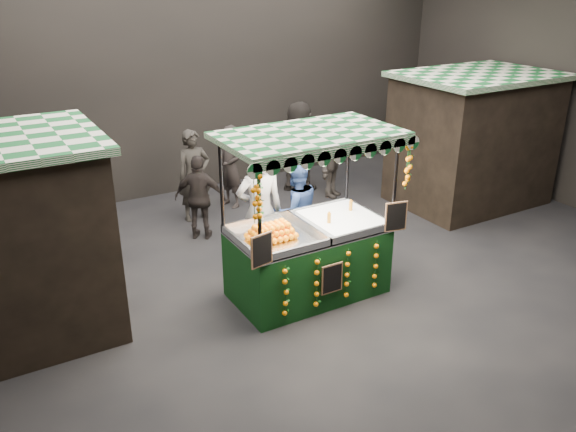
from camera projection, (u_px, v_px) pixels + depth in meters
ground at (328, 284)px, 8.90m from camera, size 12.00×12.00×0.00m
market_hall at (335, 55)px, 7.58m from camera, size 12.10×10.10×5.05m
neighbour_stall_right at (472, 139)px, 11.62m from camera, size 3.00×2.20×2.60m
juice_stall at (310, 248)px, 8.34m from camera, size 2.51×1.48×2.43m
vendor_grey at (260, 211)px, 8.95m from camera, size 0.82×0.63×2.00m
vendor_blue at (296, 211)px, 9.36m from camera, size 0.86×0.69×1.68m
shopper_0 at (194, 176)px, 10.90m from camera, size 0.64×0.42×1.74m
shopper_1 at (424, 149)px, 12.77m from camera, size 0.91×0.80×1.57m
shopper_2 at (200, 198)px, 10.15m from camera, size 0.94×0.81×1.52m
shopper_3 at (335, 157)px, 12.01m from camera, size 1.29×1.12×1.74m
shopper_4 at (89, 180)px, 10.41m from camera, size 1.08×0.87×1.92m
shopper_5 at (299, 146)px, 12.36m from camera, size 1.65×1.69×1.93m
shopper_6 at (230, 167)px, 11.55m from camera, size 0.56×0.69×1.64m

